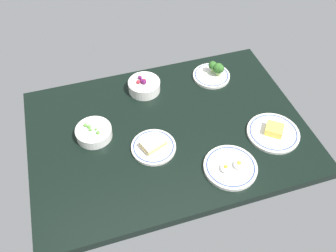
{
  "coord_description": "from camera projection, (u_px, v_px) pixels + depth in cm",
  "views": [
    {
      "loc": [
        29.98,
        96.69,
        121.25
      ],
      "look_at": [
        0.0,
        0.0,
        6.0
      ],
      "focal_mm": 38.29,
      "sensor_mm": 36.0,
      "label": 1
    }
  ],
  "objects": [
    {
      "name": "plate_eggs",
      "position": [
        231.0,
        167.0,
        1.4
      ],
      "size": [
        21.22,
        21.22,
        4.54
      ],
      "color": "white",
      "rests_on": "dining_table"
    },
    {
      "name": "plate_cheese",
      "position": [
        273.0,
        132.0,
        1.52
      ],
      "size": [
        22.29,
        22.29,
        4.56
      ],
      "color": "white",
      "rests_on": "dining_table"
    },
    {
      "name": "dining_table",
      "position": [
        168.0,
        132.0,
        1.56
      ],
      "size": [
        118.04,
        83.14,
        4.0
      ],
      "primitive_type": "cube",
      "color": "black",
      "rests_on": "ground"
    },
    {
      "name": "plate_broccoli",
      "position": [
        213.0,
        73.0,
        1.76
      ],
      "size": [
        18.22,
        18.22,
        8.08
      ],
      "color": "white",
      "rests_on": "dining_table"
    },
    {
      "name": "plate_sandwich",
      "position": [
        154.0,
        146.0,
        1.47
      ],
      "size": [
        18.53,
        18.53,
        4.51
      ],
      "color": "white",
      "rests_on": "dining_table"
    },
    {
      "name": "bowl_peas",
      "position": [
        94.0,
        132.0,
        1.5
      ],
      "size": [
        15.3,
        15.3,
        5.91
      ],
      "color": "white",
      "rests_on": "dining_table"
    },
    {
      "name": "bowl_berries",
      "position": [
        144.0,
        86.0,
        1.69
      ],
      "size": [
        15.21,
        15.21,
        7.26
      ],
      "color": "white",
      "rests_on": "dining_table"
    }
  ]
}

